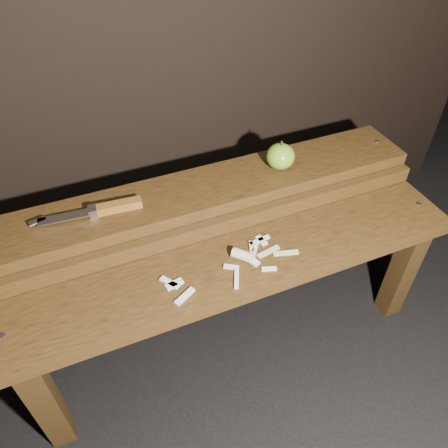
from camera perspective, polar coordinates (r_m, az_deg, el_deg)
name	(u,v)px	position (r m, az deg, el deg)	size (l,w,h in m)	color
ground	(231,337)	(1.46, 0.94, -14.53)	(60.00, 60.00, 0.00)	black
bench_front_tier	(242,281)	(1.14, 2.37, -7.39)	(1.20, 0.20, 0.42)	black
bench_rear_tier	(210,210)	(1.24, -1.89, 1.86)	(1.20, 0.21, 0.50)	black
apple	(280,156)	(1.25, 7.38, 8.77)	(0.08, 0.08, 0.08)	olive
knife	(105,209)	(1.14, -15.24, 1.92)	(0.28, 0.05, 0.02)	brown
apple_scraps	(238,260)	(1.09, 1.88, -4.74)	(0.36, 0.14, 0.03)	beige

